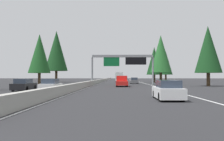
{
  "coord_description": "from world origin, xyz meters",
  "views": [
    {
      "loc": [
        -5.03,
        -5.07,
        1.76
      ],
      "look_at": [
        52.81,
        -3.58,
        3.08
      ],
      "focal_mm": 40.83,
      "sensor_mm": 36.0,
      "label": 1
    }
  ],
  "objects_px": {
    "sedan_far_right": "(134,81)",
    "bus_distant_b": "(119,76)",
    "sedan_far_center": "(168,91)",
    "conifer_right_far": "(154,61)",
    "conifer_right_distant": "(166,63)",
    "sign_gantry_overhead": "(123,61)",
    "conifer_left_mid": "(56,51)",
    "oncoming_near": "(24,85)",
    "conifer_left_near": "(39,54)",
    "oncoming_far": "(51,85)",
    "conifer_right_near": "(208,49)",
    "pickup_mid_right": "(122,81)",
    "conifer_right_mid": "(161,54)"
  },
  "relations": [
    {
      "from": "pickup_mid_right",
      "to": "oncoming_near",
      "type": "distance_m",
      "value": 18.24
    },
    {
      "from": "conifer_right_far",
      "to": "conifer_right_distant",
      "type": "distance_m",
      "value": 18.5
    },
    {
      "from": "pickup_mid_right",
      "to": "conifer_right_near",
      "type": "distance_m",
      "value": 16.69
    },
    {
      "from": "conifer_right_far",
      "to": "oncoming_near",
      "type": "bearing_deg",
      "value": 153.01
    },
    {
      "from": "conifer_left_near",
      "to": "conifer_left_mid",
      "type": "height_order",
      "value": "conifer_left_mid"
    },
    {
      "from": "sedan_far_center",
      "to": "conifer_right_mid",
      "type": "relative_size",
      "value": 0.35
    },
    {
      "from": "conifer_left_near",
      "to": "pickup_mid_right",
      "type": "bearing_deg",
      "value": -125.03
    },
    {
      "from": "sedan_far_right",
      "to": "pickup_mid_right",
      "type": "bearing_deg",
      "value": 169.52
    },
    {
      "from": "sedan_far_right",
      "to": "conifer_right_distant",
      "type": "bearing_deg",
      "value": -23.92
    },
    {
      "from": "conifer_right_far",
      "to": "pickup_mid_right",
      "type": "bearing_deg",
      "value": 161.65
    },
    {
      "from": "oncoming_near",
      "to": "conifer_right_mid",
      "type": "relative_size",
      "value": 0.35
    },
    {
      "from": "conifer_right_mid",
      "to": "pickup_mid_right",
      "type": "bearing_deg",
      "value": 154.56
    },
    {
      "from": "oncoming_near",
      "to": "oncoming_far",
      "type": "xyz_separation_m",
      "value": [
        -1.2,
        -3.66,
        0.0
      ]
    },
    {
      "from": "sedan_far_center",
      "to": "oncoming_far",
      "type": "relative_size",
      "value": 1.0
    },
    {
      "from": "oncoming_near",
      "to": "conifer_right_far",
      "type": "relative_size",
      "value": 0.43
    },
    {
      "from": "conifer_right_distant",
      "to": "conifer_right_far",
      "type": "bearing_deg",
      "value": 159.38
    },
    {
      "from": "sedan_far_right",
      "to": "bus_distant_b",
      "type": "height_order",
      "value": "bus_distant_b"
    },
    {
      "from": "sedan_far_right",
      "to": "conifer_left_mid",
      "type": "xyz_separation_m",
      "value": [
        15.42,
        22.78,
        8.85
      ]
    },
    {
      "from": "oncoming_far",
      "to": "conifer_left_mid",
      "type": "distance_m",
      "value": 49.54
    },
    {
      "from": "sign_gantry_overhead",
      "to": "conifer_right_near",
      "type": "bearing_deg",
      "value": -109.4
    },
    {
      "from": "bus_distant_b",
      "to": "conifer_right_mid",
      "type": "xyz_separation_m",
      "value": [
        -22.29,
        -10.77,
        5.9
      ]
    },
    {
      "from": "conifer_right_far",
      "to": "conifer_right_mid",
      "type": "bearing_deg",
      "value": -175.29
    },
    {
      "from": "pickup_mid_right",
      "to": "bus_distant_b",
      "type": "distance_m",
      "value": 44.21
    },
    {
      "from": "sign_gantry_overhead",
      "to": "oncoming_far",
      "type": "distance_m",
      "value": 23.99
    },
    {
      "from": "sedan_far_right",
      "to": "conifer_right_near",
      "type": "relative_size",
      "value": 0.4
    },
    {
      "from": "oncoming_far",
      "to": "conifer_right_near",
      "type": "distance_m",
      "value": 29.82
    },
    {
      "from": "oncoming_far",
      "to": "conifer_right_distant",
      "type": "distance_m",
      "value": 66.71
    },
    {
      "from": "sedan_far_right",
      "to": "conifer_left_mid",
      "type": "distance_m",
      "value": 28.89
    },
    {
      "from": "conifer_right_near",
      "to": "conifer_left_near",
      "type": "relative_size",
      "value": 0.95
    },
    {
      "from": "conifer_right_near",
      "to": "conifer_right_distant",
      "type": "bearing_deg",
      "value": -0.91
    },
    {
      "from": "sedan_far_right",
      "to": "conifer_left_near",
      "type": "distance_m",
      "value": 23.1
    },
    {
      "from": "sign_gantry_overhead",
      "to": "conifer_left_mid",
      "type": "distance_m",
      "value": 32.8
    },
    {
      "from": "conifer_right_distant",
      "to": "conifer_left_near",
      "type": "height_order",
      "value": "conifer_left_near"
    },
    {
      "from": "sedan_far_center",
      "to": "conifer_right_near",
      "type": "bearing_deg",
      "value": -24.82
    },
    {
      "from": "conifer_right_mid",
      "to": "conifer_left_near",
      "type": "xyz_separation_m",
      "value": [
        -8.84,
        29.07,
        -0.66
      ]
    },
    {
      "from": "oncoming_near",
      "to": "conifer_right_mid",
      "type": "height_order",
      "value": "conifer_right_mid"
    },
    {
      "from": "conifer_right_far",
      "to": "conifer_right_distant",
      "type": "xyz_separation_m",
      "value": [
        17.31,
        -6.51,
        0.37
      ]
    },
    {
      "from": "conifer_right_mid",
      "to": "conifer_left_mid",
      "type": "height_order",
      "value": "conifer_left_mid"
    },
    {
      "from": "conifer_right_far",
      "to": "conifer_left_near",
      "type": "xyz_separation_m",
      "value": [
        -16.46,
        28.44,
        0.73
      ]
    },
    {
      "from": "sedan_far_center",
      "to": "conifer_right_far",
      "type": "bearing_deg",
      "value": -6.93
    },
    {
      "from": "sedan_far_right",
      "to": "conifer_left_near",
      "type": "bearing_deg",
      "value": 100.86
    },
    {
      "from": "sedan_far_center",
      "to": "oncoming_far",
      "type": "distance_m",
      "value": 15.61
    },
    {
      "from": "conifer_right_near",
      "to": "conifer_left_near",
      "type": "bearing_deg",
      "value": 71.68
    },
    {
      "from": "oncoming_near",
      "to": "conifer_left_mid",
      "type": "distance_m",
      "value": 47.69
    },
    {
      "from": "oncoming_far",
      "to": "pickup_mid_right",
      "type": "bearing_deg",
      "value": 150.11
    },
    {
      "from": "oncoming_near",
      "to": "conifer_right_far",
      "type": "height_order",
      "value": "conifer_right_far"
    },
    {
      "from": "conifer_right_near",
      "to": "conifer_right_mid",
      "type": "bearing_deg",
      "value": 14.37
    },
    {
      "from": "sign_gantry_overhead",
      "to": "conifer_right_far",
      "type": "relative_size",
      "value": 1.24
    },
    {
      "from": "pickup_mid_right",
      "to": "oncoming_far",
      "type": "height_order",
      "value": "pickup_mid_right"
    },
    {
      "from": "sedan_far_center",
      "to": "conifer_left_near",
      "type": "relative_size",
      "value": 0.38
    }
  ]
}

